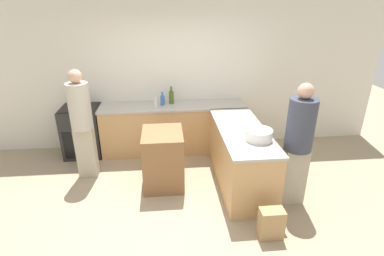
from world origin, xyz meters
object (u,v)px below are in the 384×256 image
(range_oven, at_px, (83,131))
(mixing_bowl, at_px, (259,135))
(vinegar_bottle_clear, at_px, (156,102))
(olive_oil_bottle, at_px, (171,97))
(island_table, at_px, (163,159))
(person_at_peninsula, at_px, (298,142))
(person_by_range, at_px, (82,121))
(water_bottle_blue, at_px, (163,100))
(paper_bag, at_px, (271,223))

(range_oven, bearing_deg, mixing_bowl, -29.97)
(vinegar_bottle_clear, xyz_separation_m, olive_oil_bottle, (0.28, 0.20, 0.03))
(island_table, xyz_separation_m, olive_oil_bottle, (0.18, 1.22, 0.60))
(island_table, distance_m, person_at_peninsula, 1.96)
(person_by_range, bearing_deg, water_bottle_blue, 32.97)
(person_at_peninsula, bearing_deg, water_bottle_blue, 134.81)
(paper_bag, bearing_deg, island_table, 134.43)
(range_oven, bearing_deg, water_bottle_blue, 0.65)
(mixing_bowl, height_order, paper_bag, mixing_bowl)
(mixing_bowl, bearing_deg, water_bottle_blue, 128.68)
(island_table, xyz_separation_m, paper_bag, (1.27, -1.29, -0.24))
(mixing_bowl, height_order, vinegar_bottle_clear, vinegar_bottle_clear)
(mixing_bowl, height_order, water_bottle_blue, water_bottle_blue)
(range_oven, bearing_deg, vinegar_bottle_clear, -4.55)
(water_bottle_blue, bearing_deg, island_table, -90.84)
(olive_oil_bottle, distance_m, paper_bag, 2.87)
(mixing_bowl, xyz_separation_m, person_by_range, (-2.52, 0.81, -0.03))
(mixing_bowl, relative_size, olive_oil_bottle, 1.16)
(person_by_range, bearing_deg, olive_oil_bottle, 32.07)
(water_bottle_blue, height_order, person_by_range, person_by_range)
(vinegar_bottle_clear, bearing_deg, island_table, -84.15)
(island_table, distance_m, vinegar_bottle_clear, 1.18)
(olive_oil_bottle, distance_m, person_by_range, 1.65)
(water_bottle_blue, bearing_deg, range_oven, -179.35)
(vinegar_bottle_clear, distance_m, paper_bag, 2.81)
(water_bottle_blue, relative_size, olive_oil_bottle, 0.75)
(vinegar_bottle_clear, bearing_deg, mixing_bowl, -46.47)
(vinegar_bottle_clear, relative_size, paper_bag, 0.61)
(island_table, bearing_deg, mixing_bowl, -19.27)
(range_oven, relative_size, island_table, 1.06)
(mixing_bowl, bearing_deg, range_oven, 150.03)
(person_by_range, bearing_deg, vinegar_bottle_clear, 31.31)
(range_oven, xyz_separation_m, paper_bag, (2.72, -2.43, -0.27))
(person_at_peninsula, relative_size, paper_bag, 4.48)
(person_at_peninsula, bearing_deg, island_table, 160.56)
(mixing_bowl, xyz_separation_m, person_at_peninsula, (0.48, -0.17, -0.05))
(range_oven, distance_m, paper_bag, 3.65)
(olive_oil_bottle, bearing_deg, person_at_peninsula, -49.11)
(olive_oil_bottle, relative_size, person_at_peninsula, 0.18)
(range_oven, height_order, water_bottle_blue, water_bottle_blue)
(island_table, relative_size, water_bottle_blue, 3.62)
(paper_bag, bearing_deg, person_by_range, 146.54)
(olive_oil_bottle, bearing_deg, island_table, -98.32)
(island_table, height_order, olive_oil_bottle, olive_oil_bottle)
(island_table, bearing_deg, person_at_peninsula, -19.44)
(person_by_range, xyz_separation_m, person_at_peninsula, (3.00, -0.98, -0.02))
(mixing_bowl, relative_size, vinegar_bottle_clear, 1.55)
(paper_bag, bearing_deg, range_oven, 138.28)
(person_by_range, relative_size, person_at_peninsula, 1.01)
(range_oven, distance_m, vinegar_bottle_clear, 1.46)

